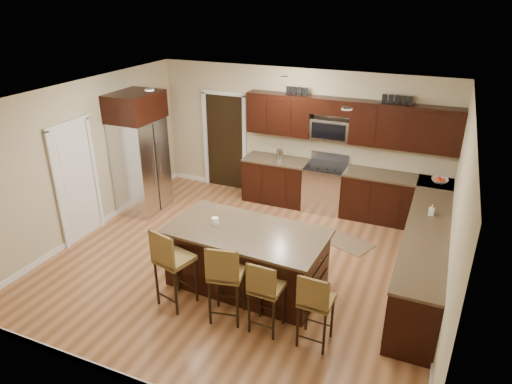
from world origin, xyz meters
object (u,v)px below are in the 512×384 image
at_px(island, 247,260).
at_px(stool_right, 265,289).
at_px(range, 325,187).
at_px(stool_extra, 315,302).
at_px(stool_left, 171,260).
at_px(refrigerator, 140,152).
at_px(stool_mid, 225,275).

height_order(island, stool_right, stool_right).
height_order(range, stool_extra, range).
height_order(island, stool_left, stool_left).
bearing_deg(refrigerator, island, -27.76).
bearing_deg(stool_mid, stool_left, 168.73).
distance_m(range, stool_extra, 3.91).
xyz_separation_m(island, refrigerator, (-2.93, 1.54, 0.78)).
xyz_separation_m(stool_left, refrigerator, (-2.20, 2.39, 0.46)).
xyz_separation_m(stool_mid, stool_right, (0.55, 0.01, -0.07)).
height_order(stool_left, stool_mid, stool_left).
distance_m(range, stool_right, 3.81).
height_order(range, refrigerator, refrigerator).
xyz_separation_m(range, stool_left, (-1.10, -3.81, 0.27)).
bearing_deg(island, refrigerator, 155.28).
xyz_separation_m(island, stool_extra, (1.28, -0.84, 0.23)).
bearing_deg(range, refrigerator, -156.81).
relative_size(stool_left, stool_extra, 1.14).
height_order(range, island, range).
distance_m(island, stool_extra, 1.55).
height_order(stool_left, stool_extra, stool_left).
bearing_deg(stool_extra, island, 148.27).
bearing_deg(island, stool_mid, -81.43).
bearing_deg(stool_left, refrigerator, 147.31).
xyz_separation_m(range, stool_mid, (-0.29, -3.80, 0.25)).
distance_m(stool_right, stool_extra, 0.65).
relative_size(island, stool_left, 1.97).
distance_m(stool_mid, stool_right, 0.55).
distance_m(island, stool_left, 1.17).
relative_size(stool_left, refrigerator, 0.51).
bearing_deg(range, stool_left, -106.18).
bearing_deg(refrigerator, stool_right, -33.82).
bearing_deg(stool_extra, stool_mid, -178.10).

